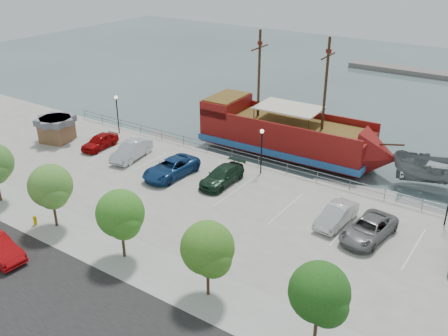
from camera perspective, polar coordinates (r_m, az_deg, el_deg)
The scene contains 23 objects.
ground at distance 41.38m, azimuth -0.41°, elevation -5.07°, with size 160.00×160.00×0.00m, color #3A494A.
street at distance 31.40m, azimuth -17.88°, elevation -15.43°, with size 100.00×8.00×0.04m, color black.
sidewalk at distance 34.39m, azimuth -10.08°, elevation -10.46°, with size 100.00×4.00×0.05m, color #969593.
seawall_railing at distance 46.59m, azimuth 5.03°, elevation 0.57°, with size 50.00×0.06×1.00m.
pirate_ship at distance 51.07m, azimuth 8.55°, elevation 3.43°, with size 20.78×6.46×13.03m.
patrol_boat at distance 48.42m, azimuth 23.10°, elevation -0.53°, with size 2.91×7.74×2.99m, color slate.
dock_west at distance 55.07m, azimuth -6.19°, elevation 2.98°, with size 6.68×1.91×0.38m, color slate.
dock_mid at distance 45.52m, azimuth 14.44°, elevation -2.65°, with size 7.37×2.10×0.42m, color gray.
dock_east at distance 44.09m, azimuth 23.21°, elevation -5.00°, with size 6.73×1.92×0.38m, color slate.
shed at distance 55.29m, azimuth -18.60°, elevation 4.30°, with size 3.82×3.82×2.59m.
fire_hydrant at distance 40.11m, azimuth -20.79°, elevation -5.57°, with size 0.28×0.28×0.80m.
lamp_post_left at distance 55.19m, azimuth -12.14°, elevation 6.75°, with size 0.36×0.36×4.28m.
lamp_post_mid at distance 44.60m, azimuth 4.32°, elevation 2.82°, with size 0.36×0.36×4.28m.
tree_c at distance 37.98m, azimuth -19.16°, elevation -2.15°, with size 3.30×3.20×5.00m.
tree_d at distance 33.11m, azimuth -11.67°, elevation -5.37°, with size 3.30×3.20×5.00m.
tree_e at distance 29.13m, azimuth -1.75°, elevation -9.42°, with size 3.30×3.20×5.00m.
tree_f at distance 26.43m, azimuth 11.04°, elevation -14.10°, with size 3.30×3.20×5.00m.
parked_car_a at distance 52.37m, azimuth -14.01°, elevation 2.98°, with size 1.74×4.32×1.47m, color #950506.
parked_car_b at distance 49.19m, azimuth -10.53°, elevation 1.98°, with size 1.76×5.06×1.67m, color #B6B8C3.
parked_car_c at distance 45.05m, azimuth -6.08°, elevation 0.00°, with size 2.65×5.74×1.60m, color navy.
parked_car_d at distance 43.45m, azimuth -0.23°, elevation -0.91°, with size 2.08×5.11×1.48m, color #152F1E.
parked_car_f at distance 38.48m, azimuth 12.73°, elevation -5.26°, with size 1.59×4.55×1.50m, color silver.
parked_car_g at distance 37.33m, azimuth 16.19°, elevation -6.71°, with size 2.46×5.34×1.48m, color slate.
Camera 1 is at (20.36, -29.41, 19.80)m, focal length 40.00 mm.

